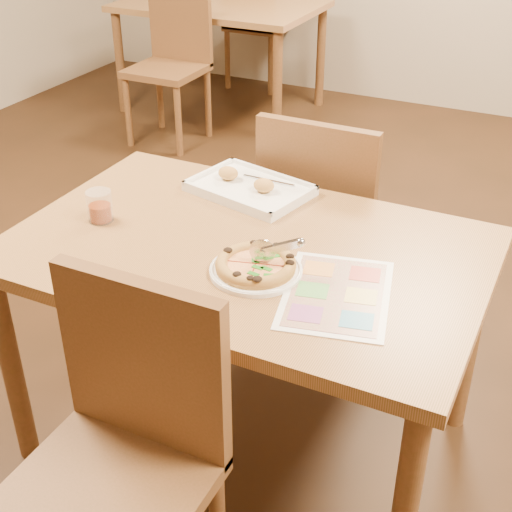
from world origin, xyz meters
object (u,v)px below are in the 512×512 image
at_px(dining_table, 246,271).
at_px(chair_far, 323,206).
at_px(pizza, 256,265).
at_px(plate, 256,271).
at_px(menu, 337,294).
at_px(bg_chair_far, 254,12).
at_px(appetizer_tray, 249,188).
at_px(glass_tumbler, 100,208).
at_px(bg_chair_near, 174,47).
at_px(chair_near, 124,428).
at_px(bg_table, 220,16).
at_px(pizza_cutter, 276,248).

bearing_deg(dining_table, chair_far, 90.00).
bearing_deg(pizza, chair_far, 96.86).
relative_size(plate, menu, 0.67).
distance_m(bg_chair_far, appetizer_tray, 3.34).
distance_m(pizza, glass_tumbler, 0.54).
distance_m(dining_table, bg_chair_near, 2.72).
distance_m(dining_table, chair_near, 0.61).
height_order(chair_far, bg_chair_far, same).
bearing_deg(glass_tumbler, menu, -4.90).
bearing_deg(dining_table, menu, -21.33).
xyz_separation_m(bg_table, appetizer_tray, (1.46, -2.50, 0.10)).
xyz_separation_m(chair_far, bg_chair_far, (-1.60, 2.70, 0.00)).
bearing_deg(menu, dining_table, 158.67).
height_order(plate, appetizer_tray, appetizer_tray).
distance_m(pizza_cutter, glass_tumbler, 0.58).
relative_size(pizza, appetizer_tray, 0.52).
height_order(chair_near, plate, chair_near).
height_order(pizza, pizza_cutter, pizza_cutter).
height_order(bg_table, bg_chair_far, bg_chair_far).
bearing_deg(glass_tumbler, chair_far, 55.88).
height_order(chair_far, pizza_cutter, chair_far).
bearing_deg(pizza_cutter, appetizer_tray, 107.90).
height_order(appetizer_tray, menu, appetizer_tray).
xyz_separation_m(bg_chair_far, menu, (1.91, -3.42, 0.16)).
height_order(bg_table, appetizer_tray, appetizer_tray).
xyz_separation_m(bg_chair_near, plate, (1.69, -2.31, 0.16)).
bearing_deg(bg_chair_far, pizza, 116.26).
bearing_deg(bg_chair_near, menu, -50.54).
distance_m(bg_chair_near, glass_tumbler, 2.54).
bearing_deg(bg_chair_far, bg_chair_near, 90.00).
relative_size(plate, pizza, 1.15).
xyz_separation_m(bg_table, glass_tumbler, (1.15, -2.86, 0.13)).
bearing_deg(menu, bg_chair_near, 129.46).
bearing_deg(chair_near, pizza, 79.87).
bearing_deg(chair_far, chair_near, 90.00).
xyz_separation_m(bg_chair_far, pizza, (1.69, -3.42, 0.18)).
bearing_deg(bg_chair_near, appetizer_tray, -52.43).
relative_size(dining_table, glass_tumbler, 14.10).
relative_size(chair_near, appetizer_tray, 1.17).
bearing_deg(glass_tumbler, pizza_cutter, -4.01).
bearing_deg(dining_table, pizza, -53.61).
xyz_separation_m(dining_table, pizza_cutter, (0.13, -0.10, 0.16)).
relative_size(chair_near, chair_far, 1.00).
xyz_separation_m(pizza_cutter, glass_tumbler, (-0.58, 0.04, -0.03)).
distance_m(bg_table, pizza_cutter, 3.38).
distance_m(bg_chair_far, pizza_cutter, 3.82).
distance_m(bg_table, appetizer_tray, 2.90).
height_order(bg_chair_far, appetizer_tray, bg_chair_far).
distance_m(bg_chair_near, pizza_cutter, 2.88).
height_order(plate, glass_tumbler, glass_tumbler).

